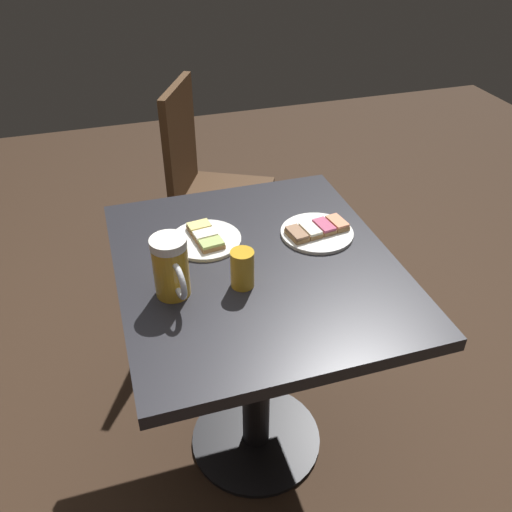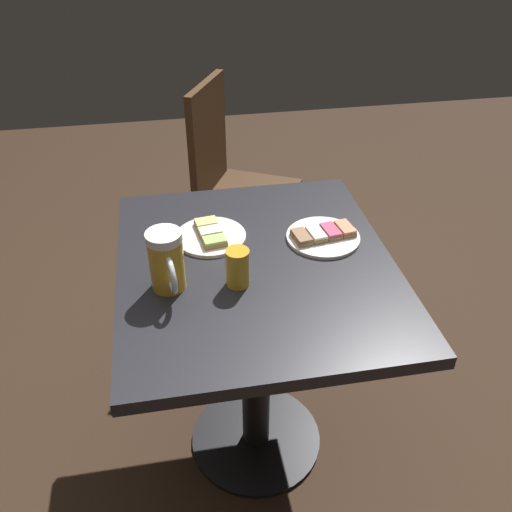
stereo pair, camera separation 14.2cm
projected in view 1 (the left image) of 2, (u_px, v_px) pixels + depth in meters
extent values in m
plane|color=#382619|center=(256.00, 439.00, 1.88)|extent=(6.00, 6.00, 0.00)
cylinder|color=black|center=(256.00, 437.00, 1.88)|extent=(0.44, 0.44, 0.01)
cylinder|color=black|center=(256.00, 363.00, 1.66)|extent=(0.09, 0.09, 0.73)
cube|color=#232328|center=(256.00, 268.00, 1.44)|extent=(0.83, 0.73, 0.04)
cylinder|color=white|center=(206.00, 240.00, 1.51)|extent=(0.20, 0.20, 0.01)
cube|color=#9E7547|center=(199.00, 228.00, 1.54)|extent=(0.05, 0.07, 0.01)
cube|color=#EFE07A|center=(199.00, 225.00, 1.53)|extent=(0.05, 0.07, 0.01)
cube|color=#9E7547|center=(205.00, 237.00, 1.50)|extent=(0.05, 0.07, 0.01)
cube|color=white|center=(205.00, 234.00, 1.50)|extent=(0.05, 0.07, 0.01)
cube|color=#9E7547|center=(212.00, 246.00, 1.47)|extent=(0.05, 0.07, 0.01)
cube|color=#ADC66B|center=(211.00, 243.00, 1.46)|extent=(0.05, 0.07, 0.01)
cylinder|color=white|center=(317.00, 233.00, 1.54)|extent=(0.21, 0.21, 0.01)
cube|color=#9E7547|center=(297.00, 235.00, 1.51)|extent=(0.08, 0.05, 0.01)
cube|color=#997051|center=(297.00, 232.00, 1.50)|extent=(0.08, 0.05, 0.01)
cube|color=#9E7547|center=(310.00, 231.00, 1.53)|extent=(0.08, 0.05, 0.01)
cube|color=white|center=(311.00, 228.00, 1.52)|extent=(0.08, 0.05, 0.01)
cube|color=#9E7547|center=(324.00, 228.00, 1.54)|extent=(0.08, 0.05, 0.01)
cube|color=#BC4C70|center=(324.00, 225.00, 1.54)|extent=(0.08, 0.05, 0.01)
cube|color=#9E7547|center=(337.00, 224.00, 1.56)|extent=(0.08, 0.05, 0.01)
cube|color=#EA8E66|center=(337.00, 221.00, 1.55)|extent=(0.08, 0.05, 0.01)
cylinder|color=gold|center=(171.00, 271.00, 1.29)|extent=(0.09, 0.09, 0.14)
cylinder|color=white|center=(168.00, 243.00, 1.25)|extent=(0.09, 0.09, 0.02)
torus|color=silver|center=(179.00, 281.00, 1.25)|extent=(0.09, 0.03, 0.09)
cylinder|color=gold|center=(242.00, 269.00, 1.33)|extent=(0.06, 0.06, 0.10)
cylinder|color=#472D19|center=(254.00, 271.00, 2.28)|extent=(0.03, 0.03, 0.46)
cylinder|color=#472D19|center=(266.00, 231.00, 2.53)|extent=(0.03, 0.03, 0.46)
cylinder|color=#472D19|center=(181.00, 264.00, 2.32)|extent=(0.03, 0.03, 0.46)
cylinder|color=#472D19|center=(200.00, 224.00, 2.58)|extent=(0.03, 0.03, 0.46)
cube|color=#472D19|center=(223.00, 198.00, 2.28)|extent=(0.51, 0.51, 0.04)
cube|color=#472D19|center=(180.00, 141.00, 2.17)|extent=(0.32, 0.18, 0.45)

